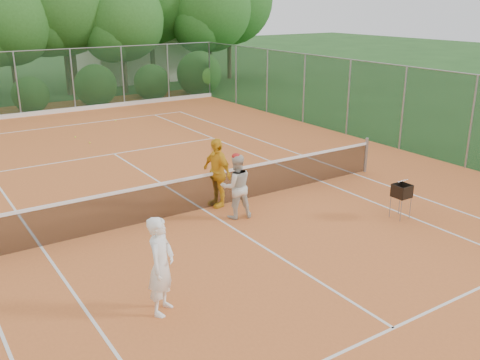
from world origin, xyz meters
The scene contains 15 objects.
ground centered at (0.00, 0.00, 0.00)m, with size 120.00×120.00×0.00m, color #1E4719.
clay_court centered at (0.00, 0.00, 0.01)m, with size 18.00×36.00×0.02m, color orange.
club_building centered at (9.00, 24.00, 1.50)m, with size 8.00×5.00×3.00m, color beige.
tennis_net centered at (0.00, 0.00, 0.53)m, with size 11.97×0.10×1.10m.
player_white centered at (-2.97, -3.82, 0.91)m, with size 0.65×0.43×1.78m, color white.
player_center_grp centered at (0.45, -0.91, 0.84)m, with size 0.93×0.81×1.67m.
player_yellow centered at (0.47, 0.05, 0.94)m, with size 1.08×0.45×1.84m, color gold.
ball_hopper centered at (3.84, -3.20, 0.72)m, with size 0.38×0.38×0.88m.
stray_ball_a centered at (-0.43, 9.49, 0.05)m, with size 0.07×0.07×0.07m, color #CEE335.
stray_ball_b centered at (2.06, 11.60, 0.05)m, with size 0.07×0.07×0.07m, color #D6E635.
stray_ball_c centered at (-0.24, 8.31, 0.05)m, with size 0.07×0.07×0.07m, color gold.
court_markings centered at (0.00, 0.00, 0.02)m, with size 11.03×23.83×0.01m.
fence_back centered at (0.00, 15.00, 1.52)m, with size 18.07×0.07×3.00m.
fence_right centered at (9.00, -1.50, 1.52)m, with size 0.07×33.07×3.00m.
tropical_treeline centered at (1.43, 20.22, 5.11)m, with size 32.10×8.49×15.03m.
Camera 1 is at (-6.35, -11.37, 5.19)m, focal length 40.00 mm.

